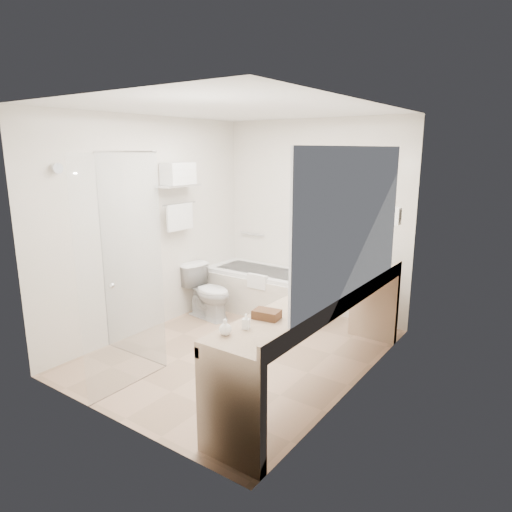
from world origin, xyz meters
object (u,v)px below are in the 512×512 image
Objects in this scene: toilet at (208,292)px; amenity_basket at (267,314)px; bathtub at (266,290)px; vanity_counter at (321,320)px; water_bottle_left at (361,259)px.

toilet is 2.42m from amenity_basket.
toilet is at bearing -124.69° from bathtub.
bathtub is 0.59× the size of vanity_counter.
bathtub is at bearing -27.10° from toilet.
water_bottle_left reaches higher than bathtub.
amenity_basket reaches higher than bathtub.
amenity_basket is 1.96m from water_bottle_left.
toilet is 1.99m from water_bottle_left.
toilet is at bearing 159.49° from vanity_counter.
amenity_basket is (1.86, -1.44, 0.55)m from toilet.
bathtub is 7.85× the size of amenity_basket.
bathtub is at bearing 174.21° from water_bottle_left.
vanity_counter is (1.52, -1.39, 0.36)m from bathtub.
water_bottle_left reaches higher than amenity_basket.
vanity_counter is 0.76m from amenity_basket.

